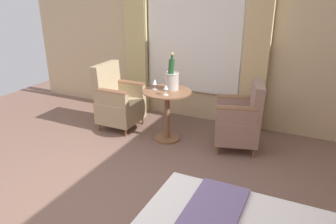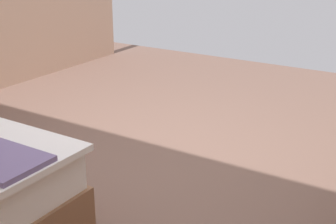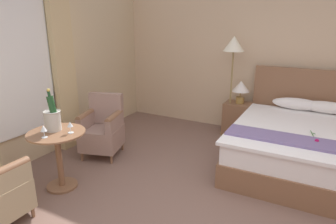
% 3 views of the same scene
% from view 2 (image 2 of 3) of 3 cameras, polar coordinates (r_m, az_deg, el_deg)
% --- Properties ---
extents(ground_plane, '(7.47, 7.47, 0.00)m').
position_cam_2_polar(ground_plane, '(3.69, -2.41, -7.30)').
color(ground_plane, brown).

